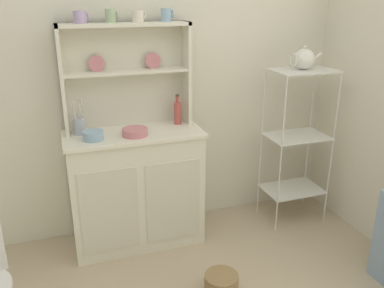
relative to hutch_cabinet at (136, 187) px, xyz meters
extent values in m
cube|color=silver|center=(0.07, 0.26, 0.81)|extent=(3.84, 0.05, 2.50)
cube|color=silver|center=(0.00, 0.00, -0.01)|extent=(0.93, 0.42, 0.86)
cube|color=beige|center=(-0.22, -0.21, -0.06)|extent=(0.39, 0.01, 0.60)
cube|color=beige|center=(0.22, -0.21, -0.06)|extent=(0.39, 0.01, 0.60)
cube|color=white|center=(0.00, 0.00, 0.41)|extent=(0.96, 0.45, 0.02)
cube|color=silver|center=(0.00, 0.20, 0.78)|extent=(0.89, 0.02, 0.73)
cube|color=silver|center=(-0.43, 0.12, 0.78)|extent=(0.02, 0.18, 0.73)
cube|color=silver|center=(0.43, 0.12, 0.78)|extent=(0.02, 0.18, 0.73)
cube|color=silver|center=(0.00, 0.12, 0.82)|extent=(0.85, 0.16, 0.02)
cube|color=silver|center=(0.00, 0.12, 1.13)|extent=(0.89, 0.18, 0.02)
cylinder|color=#D17A84|center=(-0.20, 0.16, 0.88)|extent=(0.11, 0.03, 0.11)
cylinder|color=#D17A84|center=(0.20, 0.16, 0.88)|extent=(0.11, 0.03, 0.11)
cylinder|color=silver|center=(1.05, -0.24, 0.18)|extent=(0.01, 0.01, 1.24)
cylinder|color=silver|center=(1.50, -0.24, 0.18)|extent=(0.01, 0.01, 1.24)
cylinder|color=silver|center=(1.05, 0.07, 0.18)|extent=(0.01, 0.01, 1.24)
cylinder|color=silver|center=(1.50, 0.07, 0.18)|extent=(0.01, 0.01, 1.24)
cube|color=silver|center=(1.28, -0.08, 0.79)|extent=(0.47, 0.33, 0.01)
cube|color=silver|center=(1.28, -0.08, 0.27)|extent=(0.47, 0.33, 0.01)
cube|color=silver|center=(1.28, -0.08, -0.18)|extent=(0.47, 0.33, 0.01)
cylinder|color=#93754C|center=(0.36, -0.77, -0.38)|extent=(0.21, 0.21, 0.14)
cylinder|color=#B79ECC|center=(-0.28, 0.12, 1.19)|extent=(0.08, 0.08, 0.08)
torus|color=#B79ECC|center=(-0.23, 0.12, 1.19)|extent=(0.01, 0.05, 0.05)
cylinder|color=#9EB78E|center=(-0.09, 0.12, 1.19)|extent=(0.07, 0.07, 0.09)
torus|color=#9EB78E|center=(-0.04, 0.12, 1.19)|extent=(0.01, 0.05, 0.05)
cylinder|color=silver|center=(0.10, 0.12, 1.18)|extent=(0.08, 0.08, 0.08)
torus|color=silver|center=(0.14, 0.12, 1.19)|extent=(0.01, 0.04, 0.04)
cylinder|color=#8EB2D1|center=(0.29, 0.12, 1.19)|extent=(0.07, 0.07, 0.09)
torus|color=#8EB2D1|center=(0.34, 0.12, 1.19)|extent=(0.01, 0.05, 0.05)
cylinder|color=#8EB2D1|center=(-0.28, -0.07, 0.45)|extent=(0.14, 0.14, 0.06)
cylinder|color=#D17A84|center=(0.00, -0.07, 0.44)|extent=(0.17, 0.17, 0.05)
cylinder|color=#B74C47|center=(0.35, 0.09, 0.50)|extent=(0.05, 0.05, 0.16)
cylinder|color=#B74C47|center=(0.35, 0.09, 0.60)|extent=(0.02, 0.02, 0.05)
cylinder|color=#4C382D|center=(0.35, 0.09, 0.63)|extent=(0.03, 0.03, 0.01)
cylinder|color=#B2B7C6|center=(-0.35, 0.08, 0.47)|extent=(0.08, 0.08, 0.11)
cylinder|color=silver|center=(-0.33, 0.06, 0.54)|extent=(0.02, 0.03, 0.16)
ellipsoid|color=silver|center=(-0.33, 0.06, 0.63)|extent=(0.02, 0.01, 0.01)
cylinder|color=silver|center=(-0.33, 0.08, 0.56)|extent=(0.01, 0.04, 0.19)
ellipsoid|color=silver|center=(-0.33, 0.08, 0.66)|extent=(0.02, 0.01, 0.01)
cylinder|color=silver|center=(-0.37, 0.07, 0.55)|extent=(0.02, 0.04, 0.18)
ellipsoid|color=silver|center=(-0.37, 0.07, 0.65)|extent=(0.02, 0.01, 0.01)
sphere|color=white|center=(1.28, -0.08, 0.87)|extent=(0.15, 0.15, 0.15)
sphere|color=silver|center=(1.28, -0.08, 0.96)|extent=(0.02, 0.02, 0.02)
cylinder|color=white|center=(1.38, -0.08, 0.89)|extent=(0.09, 0.02, 0.07)
torus|color=white|center=(1.19, -0.08, 0.87)|extent=(0.01, 0.10, 0.10)
camera|label=1|loc=(-0.48, -2.69, 1.32)|focal=38.32mm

